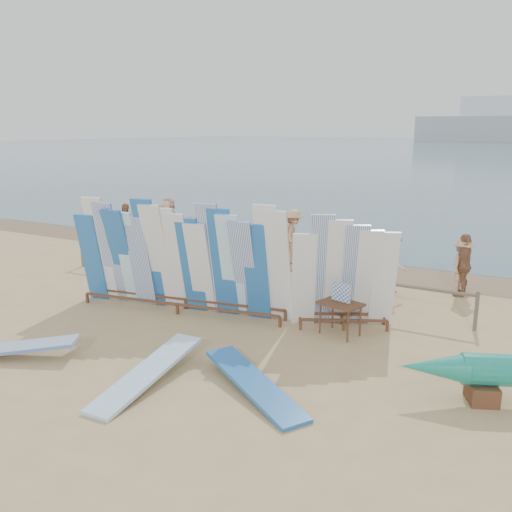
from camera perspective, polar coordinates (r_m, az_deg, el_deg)
The scene contains 26 objects.
ground at distance 12.57m, azimuth -8.37°, elevation -7.34°, with size 160.00×160.00×0.00m, color tan.
wet_sand_strip at distance 18.56m, azimuth 5.04°, elevation -0.45°, with size 40.00×2.60×0.01m, color brown.
distant_ship at distance 190.31m, azimuth 23.41°, elevation 12.55°, with size 45.00×8.00×14.00m.
fence at distance 14.76m, azimuth -1.47°, elevation -1.49°, with size 12.08×0.08×0.90m.
main_surfboard_rack at distance 13.18m, azimuth -7.97°, elevation -0.61°, with size 5.60×1.52×2.80m.
side_surfboard_rack at distance 12.19m, azimuth 9.25°, elevation -2.20°, with size 2.32×1.52×2.64m.
vendor_table at distance 11.96m, azimuth 8.84°, elevation -6.43°, with size 1.03×0.85×1.18m.
flat_board_e at distance 11.90m, azimuth -24.55°, elevation -9.67°, with size 0.56×2.70×0.07m, color white.
flat_board_d at distance 9.58m, azimuth -0.20°, elevation -14.07°, with size 0.56×2.70×0.07m, color #2365B2.
flat_board_b at distance 10.02m, azimuth -11.31°, elevation -13.04°, with size 0.56×2.70×0.07m, color #99D0F6.
beach_chair_left at distance 15.07m, azimuth 5.07°, elevation -2.79°, with size 0.52×0.54×0.80m.
beach_chair_right at distance 14.65m, azimuth 5.90°, elevation -3.31°, with size 0.54×0.56×0.79m.
stroller at distance 14.12m, azimuth 11.08°, elevation -3.10°, with size 0.86×1.01×1.17m.
beachgoer_8 at distance 15.02m, azimuth 14.40°, elevation -0.95°, with size 0.79×0.38×1.62m, color beige.
beachgoer_10 at distance 15.46m, azimuth 21.03°, elevation -0.88°, with size 1.00×0.43×1.70m, color #8C6042.
beachgoer_11 at distance 21.62m, azimuth -9.14°, elevation 3.79°, with size 1.64×0.53×1.77m, color beige.
beachgoer_2 at distance 17.48m, azimuth -6.74°, elevation 1.46°, with size 0.81×0.39×1.67m, color beige.
beachgoer_extra_1 at distance 19.91m, azimuth -13.53°, elevation 2.83°, with size 1.06×0.46×1.81m, color #8C6042.
beachgoer_5 at distance 17.74m, azimuth 2.63°, elevation 1.53°, with size 1.45×0.47×1.56m, color beige.
beachgoer_4 at distance 15.84m, azimuth 0.30°, elevation 0.38°, with size 1.00×0.43×1.71m, color #8C6042.
beachgoer_3 at distance 18.02m, azimuth 3.96°, elevation 2.08°, with size 1.16×0.48×1.80m, color tan.
beachgoer_9 at distance 15.55m, azimuth 20.87°, elevation -1.01°, with size 1.02×0.42×1.58m, color tan.
beachgoer_1 at distance 19.88m, azimuth -9.78°, elevation 2.87°, with size 0.63×0.34×1.72m, color #8C6042.
beachgoer_6 at distance 15.27m, azimuth 7.44°, elevation -0.01°, with size 0.89×0.43×1.82m, color tan.
beachgoer_0 at distance 19.70m, azimuth -12.70°, elevation 2.45°, with size 0.78×0.37×1.59m, color tan.
beachgoer_7 at distance 17.14m, azimuth 7.65°, elevation 0.97°, with size 0.56×0.31×1.54m, color #8C6042.
Camera 1 is at (7.16, -9.34, 4.41)m, focal length 38.00 mm.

